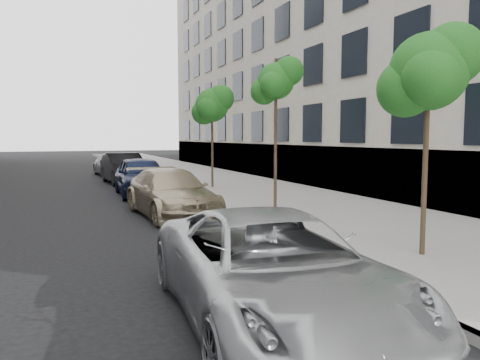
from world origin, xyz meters
TOP-DOWN VIEW (x-y plane):
  - ground at (0.00, 0.00)m, footprint 160.00×160.00m
  - sidewalk at (4.30, 24.00)m, footprint 6.40×72.00m
  - curb at (1.18, 24.00)m, footprint 0.15×72.00m
  - tree_near at (3.23, 1.50)m, footprint 1.77×1.57m
  - tree_mid at (3.23, 8.00)m, footprint 1.54×1.34m
  - tree_far at (3.23, 14.50)m, footprint 1.79×1.59m
  - minivan at (-0.77, -0.18)m, footprint 2.69×5.24m
  - suv at (-0.10, 8.34)m, footprint 2.31×4.97m
  - sedan_blue at (-0.10, 13.71)m, footprint 2.02×4.74m
  - sedan_black at (-0.10, 19.03)m, footprint 2.02×4.86m
  - sedan_rear at (-0.10, 24.32)m, footprint 2.21×4.76m

SIDE VIEW (x-z plane):
  - ground at x=0.00m, z-range 0.00..0.00m
  - sidewalk at x=4.30m, z-range 0.00..0.14m
  - curb at x=1.18m, z-range 0.00..0.14m
  - sedan_rear at x=-0.10m, z-range 0.00..1.34m
  - suv at x=-0.10m, z-range 0.00..1.40m
  - minivan at x=-0.77m, z-range 0.00..1.42m
  - sedan_black at x=-0.10m, z-range 0.00..1.56m
  - sedan_blue at x=-0.10m, z-range 0.00..1.60m
  - tree_near at x=3.23m, z-range 1.43..5.76m
  - tree_far at x=3.23m, z-range 1.52..6.06m
  - tree_mid at x=3.23m, z-range 1.74..6.49m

